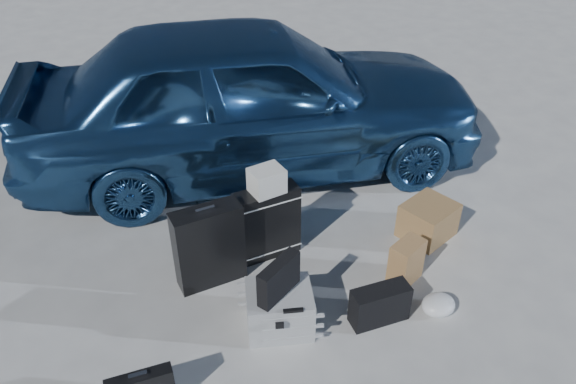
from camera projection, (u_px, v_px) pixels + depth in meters
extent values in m
plane|color=#BCBBB6|center=(317.00, 328.00, 4.17)|extent=(60.00, 60.00, 0.00)
imported|color=#2C5B91|center=(252.00, 96.00, 5.64)|extent=(4.96, 3.13, 1.58)
cube|color=#A2A5A7|center=(279.00, 309.00, 4.10)|extent=(0.59, 0.54, 0.35)
cube|color=black|center=(279.00, 279.00, 3.91)|extent=(0.39, 0.24, 0.29)
cube|color=black|center=(209.00, 246.00, 4.40)|extent=(0.55, 0.21, 0.70)
cube|color=black|center=(267.00, 223.00, 4.69)|extent=(0.55, 0.22, 0.65)
cube|color=silver|center=(267.00, 181.00, 4.45)|extent=(0.27, 0.22, 0.21)
cube|color=black|center=(232.00, 229.00, 4.87)|extent=(0.69, 0.31, 0.34)
cube|color=silver|center=(233.00, 211.00, 4.75)|extent=(0.41, 0.35, 0.06)
cube|color=black|center=(235.00, 205.00, 4.72)|extent=(0.30, 0.25, 0.05)
cube|color=#AC8A4B|center=(406.00, 262.00, 4.49)|extent=(0.32, 0.25, 0.38)
cube|color=#946440|center=(428.00, 220.00, 4.99)|extent=(0.52, 0.48, 0.33)
ellipsoid|color=silver|center=(438.00, 305.00, 4.27)|extent=(0.27, 0.23, 0.15)
cube|color=black|center=(380.00, 305.00, 4.16)|extent=(0.46, 0.23, 0.31)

